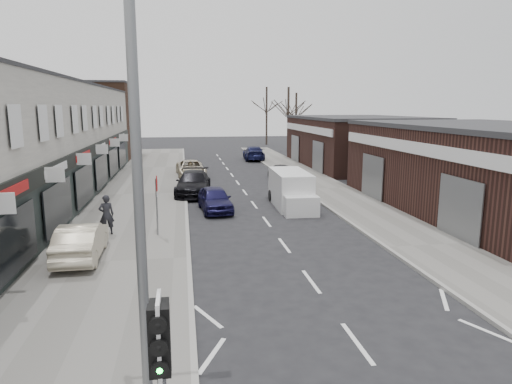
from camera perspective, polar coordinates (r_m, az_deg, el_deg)
name	(u,v)px	position (r m, az deg, el deg)	size (l,w,h in m)	color
pavement_left	(141,194)	(30.28, -14.17, -0.30)	(5.50, 64.00, 0.12)	slate
pavement_right	(328,189)	(31.71, 8.94, 0.37)	(3.50, 64.00, 0.12)	slate
shop_terrace_left	(9,145)	(28.82, -28.46, 5.21)	(8.00, 41.00, 7.10)	beige
brick_block_far	(94,122)	(53.51, -19.58, 8.27)	(8.00, 10.00, 8.00)	#43291C
right_unit_near	(498,171)	(27.44, 27.99, 2.30)	(10.00, 18.00, 4.50)	#361E18
right_unit_far	(357,143)	(44.93, 12.51, 6.06)	(10.00, 16.00, 4.50)	#361E18
tree_far_a	(288,152)	(57.42, 4.00, 4.97)	(3.60, 3.60, 8.00)	#382D26
tree_far_b	(296,148)	(63.82, 4.96, 5.52)	(3.60, 3.60, 7.50)	#382D26
tree_far_c	(266,145)	(69.02, 1.32, 5.94)	(3.60, 3.60, 8.50)	#382D26
traffic_light	(161,355)	(6.49, -11.85, -19.30)	(0.28, 0.60, 3.10)	slate
street_lamp	(150,176)	(6.93, -13.14, 1.98)	(2.23, 0.22, 8.00)	slate
warning_sign	(157,188)	(19.97, -12.27, 0.49)	(0.12, 0.80, 2.70)	slate
white_van	(291,190)	(25.98, 4.40, 0.22)	(1.95, 5.23, 2.02)	white
sedan_on_pavement	(81,241)	(17.99, -21.00, -5.72)	(1.41, 4.05, 1.33)	#BBB096
pedestrian	(106,215)	(20.91, -18.19, -2.71)	(0.64, 0.42, 1.76)	black
parked_car_left_a	(215,199)	(24.94, -5.15, -0.89)	(1.58, 3.92, 1.34)	#15133C
parked_car_left_b	(193,183)	(29.74, -7.84, 1.10)	(2.13, 5.23, 1.52)	black
parked_car_left_c	(191,169)	(37.65, -8.15, 2.93)	(2.18, 4.74, 1.32)	beige
parked_car_right_a	(289,191)	(27.43, 4.11, 0.16)	(1.40, 4.02, 1.32)	silver
parked_car_right_b	(281,172)	(35.71, 3.09, 2.57)	(1.50, 3.73, 1.27)	black
parked_car_right_c	(254,153)	(49.00, -0.29, 4.89)	(2.08, 5.11, 1.48)	#121438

